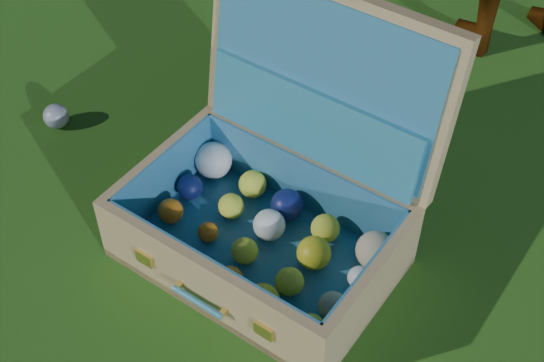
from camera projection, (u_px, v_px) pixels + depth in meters
The scene contains 3 objects.
ground at pixel (281, 214), 1.99m from camera, with size 60.00×60.00×0.00m, color #215114.
stray_ball at pixel (56, 116), 2.21m from camera, with size 0.07×0.07×0.07m, color teal.
suitcase at pixel (282, 188), 1.82m from camera, with size 0.75×0.67×0.61m.
Camera 1 is at (0.47, -1.24, 1.48)m, focal length 50.00 mm.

